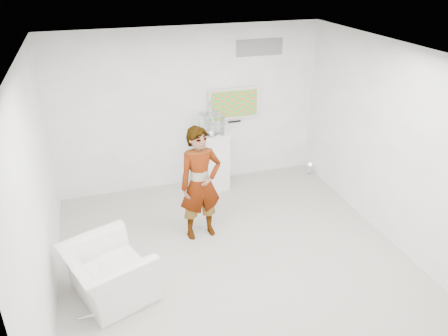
{
  "coord_description": "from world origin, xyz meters",
  "views": [
    {
      "loc": [
        -1.74,
        -5.06,
        4.08
      ],
      "look_at": [
        0.06,
        0.6,
        1.17
      ],
      "focal_mm": 35.0,
      "sensor_mm": 36.0,
      "label": 1
    }
  ],
  "objects_px": {
    "armchair": "(108,273)",
    "floor_uplight": "(310,169)",
    "tv": "(234,103)",
    "person": "(200,184)",
    "pedestal": "(212,162)"
  },
  "relations": [
    {
      "from": "armchair",
      "to": "floor_uplight",
      "type": "relative_size",
      "value": 4.44
    },
    {
      "from": "person",
      "to": "armchair",
      "type": "xyz_separation_m",
      "value": [
        -1.51,
        -0.99,
        -0.56
      ]
    },
    {
      "from": "armchair",
      "to": "floor_uplight",
      "type": "distance_m",
      "value": 4.81
    },
    {
      "from": "person",
      "to": "pedestal",
      "type": "distance_m",
      "value": 1.6
    },
    {
      "from": "tv",
      "to": "armchair",
      "type": "height_order",
      "value": "tv"
    },
    {
      "from": "person",
      "to": "tv",
      "type": "bearing_deg",
      "value": 51.42
    },
    {
      "from": "person",
      "to": "armchair",
      "type": "relative_size",
      "value": 1.67
    },
    {
      "from": "armchair",
      "to": "floor_uplight",
      "type": "height_order",
      "value": "armchair"
    },
    {
      "from": "floor_uplight",
      "to": "armchair",
      "type": "bearing_deg",
      "value": -150.45
    },
    {
      "from": "person",
      "to": "armchair",
      "type": "distance_m",
      "value": 1.89
    },
    {
      "from": "person",
      "to": "floor_uplight",
      "type": "distance_m",
      "value": 3.1
    },
    {
      "from": "tv",
      "to": "floor_uplight",
      "type": "xyz_separation_m",
      "value": [
        1.52,
        -0.4,
        -1.43
      ]
    },
    {
      "from": "tv",
      "to": "floor_uplight",
      "type": "distance_m",
      "value": 2.12
    },
    {
      "from": "tv",
      "to": "person",
      "type": "height_order",
      "value": "tv"
    },
    {
      "from": "tv",
      "to": "armchair",
      "type": "bearing_deg",
      "value": -133.8
    }
  ]
}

